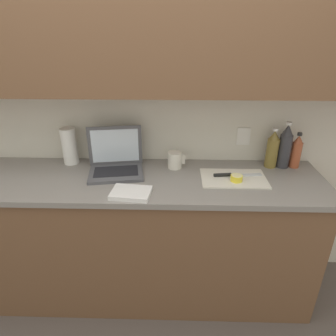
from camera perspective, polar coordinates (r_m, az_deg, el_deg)
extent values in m
plane|color=#564C47|center=(2.45, -4.68, -21.55)|extent=(12.00, 12.00, 0.00)
cube|color=silver|center=(2.07, -5.00, 11.67)|extent=(5.20, 0.06, 2.60)
cube|color=white|center=(2.13, -11.33, 6.17)|extent=(0.09, 0.01, 0.12)
cube|color=white|center=(2.12, 14.18, 5.87)|extent=(0.09, 0.01, 0.12)
cube|color=brown|center=(1.82, -6.31, 24.73)|extent=(4.42, 0.32, 0.70)
cube|color=brown|center=(2.15, -5.10, -13.38)|extent=(2.27, 0.57, 0.89)
cube|color=gray|center=(1.90, -5.63, -2.40)|extent=(2.34, 0.60, 0.03)
cube|color=#9EA3A8|center=(2.23, -28.12, -2.94)|extent=(0.49, 0.39, 0.16)
cube|color=#515156|center=(1.95, -9.84, -0.88)|extent=(0.38, 0.32, 0.02)
cube|color=black|center=(1.95, -9.86, -0.60)|extent=(0.30, 0.20, 0.00)
cube|color=#515156|center=(2.02, -10.03, 4.24)|extent=(0.35, 0.07, 0.27)
cube|color=silver|center=(2.01, -10.04, 4.18)|extent=(0.30, 0.05, 0.22)
cube|color=silver|center=(1.91, 12.38, -1.91)|extent=(0.40, 0.26, 0.01)
cube|color=silver|center=(1.96, 14.68, -1.32)|extent=(0.20, 0.06, 0.00)
cylinder|color=black|center=(1.91, 10.34, -1.29)|extent=(0.11, 0.04, 0.02)
cylinder|color=yellow|center=(1.87, 12.91, -1.88)|extent=(0.07, 0.07, 0.04)
cylinder|color=#F4EAA3|center=(1.86, 12.97, -1.36)|extent=(0.06, 0.06, 0.00)
cylinder|color=olive|center=(2.11, 19.16, 2.69)|extent=(0.08, 0.08, 0.20)
cone|color=olive|center=(2.07, 19.65, 5.92)|extent=(0.07, 0.07, 0.06)
cylinder|color=white|center=(2.06, 19.81, 6.92)|extent=(0.04, 0.04, 0.02)
cylinder|color=#333338|center=(2.13, 21.26, 3.01)|extent=(0.08, 0.08, 0.23)
cone|color=#333338|center=(2.08, 21.90, 6.76)|extent=(0.07, 0.07, 0.07)
cylinder|color=white|center=(2.07, 22.09, 7.90)|extent=(0.04, 0.04, 0.02)
cylinder|color=#A34C2D|center=(2.17, 23.15, 2.31)|extent=(0.07, 0.07, 0.17)
cone|color=#A34C2D|center=(2.13, 23.65, 5.06)|extent=(0.06, 0.06, 0.05)
cylinder|color=black|center=(2.12, 23.81, 5.92)|extent=(0.03, 0.03, 0.02)
cylinder|color=silver|center=(2.00, 1.30, 1.52)|extent=(0.10, 0.10, 0.11)
cube|color=silver|center=(2.00, 2.96, 1.64)|extent=(0.02, 0.01, 0.06)
cylinder|color=white|center=(2.15, -18.26, 4.00)|extent=(0.10, 0.10, 0.25)
cube|color=white|center=(1.71, -7.07, -4.71)|extent=(0.24, 0.18, 0.02)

